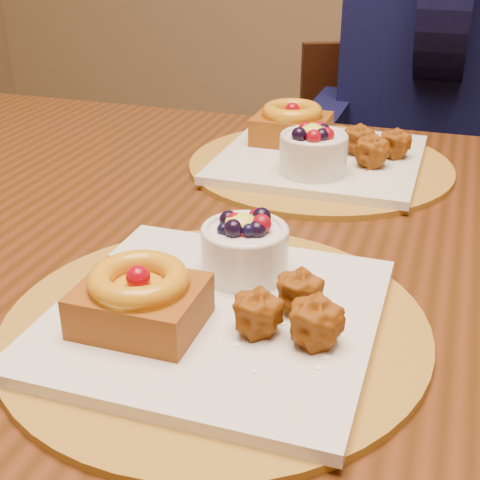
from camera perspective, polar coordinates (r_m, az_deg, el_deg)
name	(u,v)px	position (r m, az deg, el deg)	size (l,w,h in m)	color
dining_table	(278,286)	(0.82, 3.30, -3.90)	(1.60, 0.90, 0.76)	#371D0A
place_setting_near	(214,304)	(0.60, -2.19, -5.47)	(0.38, 0.38, 0.08)	brown
place_setting_far	(318,152)	(0.97, 6.67, 7.49)	(0.38, 0.38, 0.09)	brown
chair_far	(387,206)	(1.64, 12.44, 2.83)	(0.53, 0.53, 0.82)	black
diner	(442,58)	(1.45, 16.83, 14.62)	(0.47, 0.47, 0.77)	black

